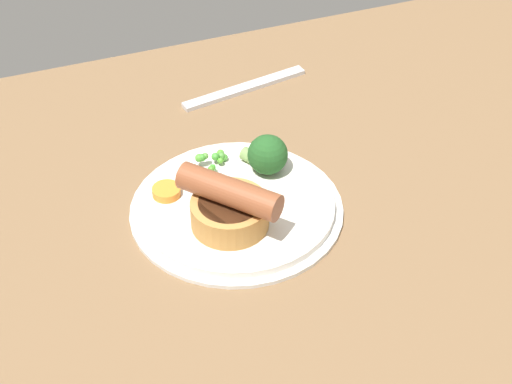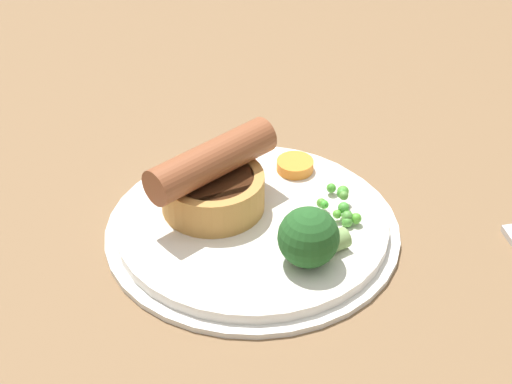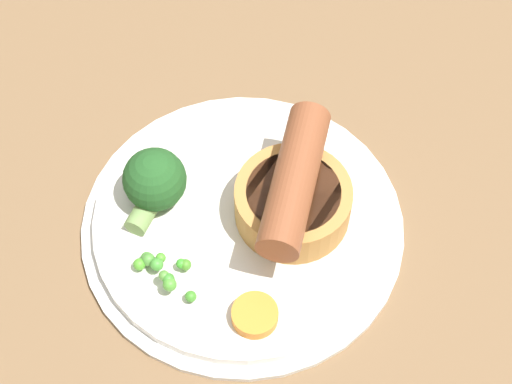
{
  "view_description": "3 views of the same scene",
  "coord_description": "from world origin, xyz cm",
  "px_view_note": "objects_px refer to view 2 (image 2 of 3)",
  "views": [
    {
      "loc": [
        -24.62,
        -64.24,
        66.64
      ],
      "look_at": [
        0.19,
        2.17,
        6.06
      ],
      "focal_mm": 60.0,
      "sensor_mm": 36.0,
      "label": 1
    },
    {
      "loc": [
        52.25,
        1.56,
        46.68
      ],
      "look_at": [
        -3.73,
        3.5,
        5.71
      ],
      "focal_mm": 60.0,
      "sensor_mm": 36.0,
      "label": 2
    },
    {
      "loc": [
        -27.67,
        20.86,
        58.23
      ],
      "look_at": [
        -1.88,
        2.02,
        7.1
      ],
      "focal_mm": 60.0,
      "sensor_mm": 36.0,
      "label": 3
    }
  ],
  "objects_px": {
    "pea_pile": "(341,205)",
    "broccoli_floret_near": "(310,237)",
    "dinner_plate": "(253,228)",
    "carrot_slice_0": "(295,165)",
    "sausage_pudding": "(216,181)"
  },
  "relations": [
    {
      "from": "sausage_pudding",
      "to": "carrot_slice_0",
      "type": "height_order",
      "value": "sausage_pudding"
    },
    {
      "from": "pea_pile",
      "to": "broccoli_floret_near",
      "type": "height_order",
      "value": "broccoli_floret_near"
    },
    {
      "from": "sausage_pudding",
      "to": "broccoli_floret_near",
      "type": "distance_m",
      "value": 0.1
    },
    {
      "from": "pea_pile",
      "to": "broccoli_floret_near",
      "type": "bearing_deg",
      "value": -28.42
    },
    {
      "from": "dinner_plate",
      "to": "carrot_slice_0",
      "type": "xyz_separation_m",
      "value": [
        -0.07,
        0.04,
        0.01
      ]
    },
    {
      "from": "sausage_pudding",
      "to": "carrot_slice_0",
      "type": "relative_size",
      "value": 3.32
    },
    {
      "from": "dinner_plate",
      "to": "carrot_slice_0",
      "type": "distance_m",
      "value": 0.08
    },
    {
      "from": "carrot_slice_0",
      "to": "dinner_plate",
      "type": "bearing_deg",
      "value": -29.55
    },
    {
      "from": "dinner_plate",
      "to": "pea_pile",
      "type": "xyz_separation_m",
      "value": [
        -0.01,
        0.07,
        0.02
      ]
    },
    {
      "from": "dinner_plate",
      "to": "pea_pile",
      "type": "height_order",
      "value": "pea_pile"
    },
    {
      "from": "carrot_slice_0",
      "to": "pea_pile",
      "type": "bearing_deg",
      "value": 27.18
    },
    {
      "from": "dinner_plate",
      "to": "carrot_slice_0",
      "type": "height_order",
      "value": "carrot_slice_0"
    },
    {
      "from": "pea_pile",
      "to": "carrot_slice_0",
      "type": "bearing_deg",
      "value": -152.82
    },
    {
      "from": "pea_pile",
      "to": "broccoli_floret_near",
      "type": "relative_size",
      "value": 0.9
    },
    {
      "from": "dinner_plate",
      "to": "broccoli_floret_near",
      "type": "xyz_separation_m",
      "value": [
        0.05,
        0.04,
        0.03
      ]
    }
  ]
}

